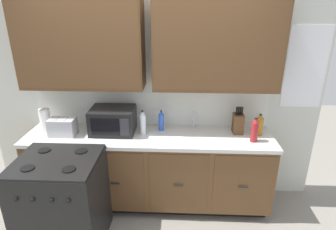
{
  "coord_description": "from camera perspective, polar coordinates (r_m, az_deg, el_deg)",
  "views": [
    {
      "loc": [
        0.34,
        -2.55,
        2.27
      ],
      "look_at": [
        0.21,
        0.27,
        1.16
      ],
      "focal_mm": 30.62,
      "sensor_mm": 36.0,
      "label": 1
    }
  ],
  "objects": [
    {
      "name": "bottle_clear",
      "position": [
        3.15,
        -5.05,
        -1.53
      ],
      "size": [
        0.07,
        0.07,
        0.27
      ],
      "color": "silver",
      "rests_on": "counter_run"
    },
    {
      "name": "wall_unit",
      "position": [
        3.13,
        -3.7,
        9.91
      ],
      "size": [
        3.9,
        0.4,
        2.44
      ],
      "color": "silver",
      "rests_on": "ground_plane"
    },
    {
      "name": "stove_range",
      "position": [
        3.07,
        -20.21,
        -15.94
      ],
      "size": [
        0.76,
        0.68,
        0.95
      ],
      "color": "black",
      "rests_on": "ground_plane"
    },
    {
      "name": "sink_faucet",
      "position": [
        3.31,
        5.11,
        -0.98
      ],
      "size": [
        0.02,
        0.02,
        0.2
      ],
      "primitive_type": "cylinder",
      "color": "#B2B5BA",
      "rests_on": "counter_run"
    },
    {
      "name": "ground_plane",
      "position": [
        3.43,
        -4.01,
        -19.99
      ],
      "size": [
        8.0,
        8.0,
        0.0
      ],
      "primitive_type": "plane",
      "color": "gray"
    },
    {
      "name": "microwave",
      "position": [
        3.24,
        -10.91,
        -1.06
      ],
      "size": [
        0.48,
        0.37,
        0.28
      ],
      "color": "black",
      "rests_on": "counter_run"
    },
    {
      "name": "paper_towel_roll",
      "position": [
        3.5,
        -23.23,
        -0.92
      ],
      "size": [
        0.12,
        0.12,
        0.26
      ],
      "primitive_type": "cylinder",
      "color": "white",
      "rests_on": "counter_run"
    },
    {
      "name": "bottle_red",
      "position": [
        3.1,
        16.87,
        -2.87
      ],
      "size": [
        0.07,
        0.07,
        0.27
      ],
      "color": "maroon",
      "rests_on": "counter_run"
    },
    {
      "name": "bottle_amber",
      "position": [
        3.28,
        17.74,
        -1.86
      ],
      "size": [
        0.08,
        0.08,
        0.24
      ],
      "color": "#9E6619",
      "rests_on": "counter_run"
    },
    {
      "name": "counter_run",
      "position": [
        3.38,
        -3.61,
        -10.7
      ],
      "size": [
        2.73,
        0.64,
        0.91
      ],
      "color": "black",
      "rests_on": "ground_plane"
    },
    {
      "name": "knife_block",
      "position": [
        3.27,
        13.76,
        -1.57
      ],
      "size": [
        0.11,
        0.14,
        0.31
      ],
      "color": "#52361E",
      "rests_on": "counter_run"
    },
    {
      "name": "bottle_blue",
      "position": [
        3.23,
        -1.36,
        -1.12
      ],
      "size": [
        0.06,
        0.06,
        0.24
      ],
      "color": "blue",
      "rests_on": "counter_run"
    },
    {
      "name": "toaster",
      "position": [
        3.33,
        -20.25,
        -2.23
      ],
      "size": [
        0.28,
        0.18,
        0.19
      ],
      "color": "#B7B7BC",
      "rests_on": "counter_run"
    }
  ]
}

